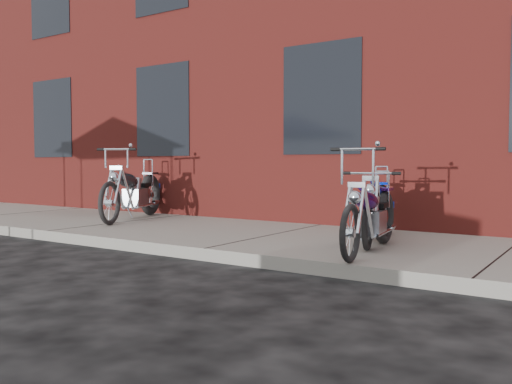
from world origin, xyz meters
The scene contains 6 objects.
ground centered at (0.00, 0.00, 0.00)m, with size 120.00×120.00×0.00m, color black.
sidewalk centered at (0.00, 1.50, 0.07)m, with size 22.00×3.00×0.15m, color gray.
building_brick centered at (0.00, 8.00, 4.00)m, with size 22.00×10.00×8.00m, color maroon.
chopper_purple centered at (1.71, 0.89, 0.53)m, with size 0.52×2.07×1.17m.
chopper_blue centered at (1.44, 1.74, 0.55)m, with size 0.75×2.16×0.96m.
chopper_third centered at (-3.18, 1.90, 0.60)m, with size 1.07×2.33×1.26m.
Camera 1 is at (4.03, -4.91, 1.15)m, focal length 38.00 mm.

